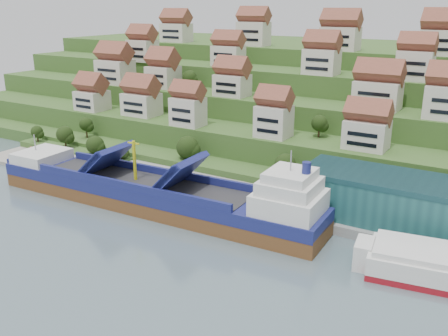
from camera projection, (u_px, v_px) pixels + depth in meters
The scene contains 10 objects.
ground at pixel (189, 217), 115.08m from camera, with size 300.00×300.00×0.00m, color slate.
quay at pixel (296, 208), 117.02m from camera, with size 180.00×14.00×2.20m, color gray.
pebble_beach at pixel (57, 161), 153.27m from camera, with size 45.00×20.00×1.00m, color gray.
hillside at pixel (341, 100), 195.65m from camera, with size 260.00×128.00×31.00m.
hillside_village at pixel (300, 76), 157.38m from camera, with size 156.51×64.01×28.96m.
hillside_trees at pixel (236, 126), 145.13m from camera, with size 145.97×59.84×27.54m.
warehouse at pixel (447, 209), 100.93m from camera, with size 60.00×15.00×10.00m, color #205758.
flagpole at pixel (280, 190), 112.07m from camera, with size 1.28×0.16×8.00m.
beach_huts at pixel (49, 157), 152.74m from camera, with size 14.40×3.70×2.20m.
cargo_ship at pixel (159, 195), 118.15m from camera, with size 86.34×16.71×19.15m.
Camera 1 is at (61.82, -86.07, 46.96)m, focal length 40.00 mm.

